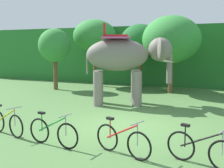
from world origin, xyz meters
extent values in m
plane|color=#4C753D|center=(0.00, 0.00, 0.00)|extent=(80.00, 80.00, 0.00)
cube|color=#28702D|center=(0.00, 13.48, 2.13)|extent=(36.00, 6.00, 4.25)
cylinder|color=brown|center=(-6.92, 6.41, 0.95)|extent=(0.27, 0.27, 1.90)
ellipsoid|color=#338438|center=(-6.92, 6.41, 2.85)|extent=(2.07, 2.07, 2.11)
cylinder|color=brown|center=(-5.36, 9.04, 1.26)|extent=(0.25, 0.25, 2.53)
ellipsoid|color=#338438|center=(-5.36, 9.04, 3.54)|extent=(2.99, 2.99, 2.25)
cylinder|color=brown|center=(-2.13, 9.37, 1.06)|extent=(0.34, 0.34, 2.12)
ellipsoid|color=#1E6028|center=(-2.13, 9.37, 3.14)|extent=(2.65, 2.65, 2.27)
cylinder|color=brown|center=(0.23, 7.77, 0.97)|extent=(0.28, 0.28, 1.94)
ellipsoid|color=#338438|center=(0.23, 7.77, 3.18)|extent=(3.40, 3.40, 2.75)
ellipsoid|color=slate|center=(-1.47, 3.43, 2.35)|extent=(3.22, 2.42, 1.50)
cylinder|color=slate|center=(-0.79, 4.13, 0.80)|extent=(0.44, 0.44, 1.60)
cylinder|color=slate|center=(-0.49, 3.42, 0.80)|extent=(0.44, 0.44, 1.60)
cylinder|color=slate|center=(-2.45, 3.43, 0.80)|extent=(0.44, 0.44, 1.60)
cylinder|color=slate|center=(-2.15, 2.72, 0.80)|extent=(0.44, 0.44, 1.60)
ellipsoid|color=slate|center=(0.37, 4.21, 2.60)|extent=(1.40, 1.35, 1.10)
ellipsoid|color=slate|center=(-0.01, 4.72, 2.65)|extent=(0.47, 0.84, 0.96)
ellipsoid|color=slate|center=(0.48, 3.58, 2.65)|extent=(0.47, 0.84, 0.96)
cylinder|color=slate|center=(0.79, 4.38, 1.70)|extent=(0.26, 0.26, 1.40)
cone|color=beige|center=(0.65, 4.57, 2.05)|extent=(0.56, 0.33, 0.21)
cone|color=beige|center=(0.83, 4.16, 2.05)|extent=(0.56, 0.33, 0.21)
cube|color=#BF4C8C|center=(-1.56, 3.39, 3.13)|extent=(1.72, 1.73, 0.08)
cube|color=#B22323|center=(-1.56, 3.39, 3.22)|extent=(1.36, 1.26, 0.10)
cube|color=#B22323|center=(-2.02, 3.19, 3.50)|extent=(0.44, 0.87, 0.56)
cylinder|color=slate|center=(-2.78, 2.88, 1.90)|extent=(0.08, 0.08, 0.90)
torus|color=black|center=(-2.43, -2.38, 0.36)|extent=(0.70, 0.24, 0.71)
cylinder|color=yellow|center=(-2.94, -2.24, 0.60)|extent=(0.95, 0.31, 0.54)
cylinder|color=#9E9EA3|center=(-2.48, -2.37, 0.64)|extent=(0.03, 0.03, 0.55)
cylinder|color=#9E9EA3|center=(-2.48, -2.37, 0.91)|extent=(0.17, 0.51, 0.03)
torus|color=black|center=(-1.53, -2.46, 0.36)|extent=(0.71, 0.14, 0.71)
torus|color=black|center=(-0.54, -2.60, 0.36)|extent=(0.71, 0.14, 0.71)
cylinder|color=green|center=(-1.06, -2.53, 0.60)|extent=(0.97, 0.17, 0.54)
cylinder|color=green|center=(-1.43, -2.48, 0.61)|extent=(0.03, 0.03, 0.52)
cube|color=black|center=(-1.43, -2.48, 0.88)|extent=(0.21, 0.13, 0.06)
cylinder|color=#9E9EA3|center=(-0.59, -2.59, 0.64)|extent=(0.03, 0.03, 0.55)
cylinder|color=#9E9EA3|center=(-0.59, -2.59, 0.91)|extent=(0.10, 0.52, 0.03)
torus|color=black|center=(0.47, -2.29, 0.36)|extent=(0.69, 0.27, 0.71)
torus|color=black|center=(1.42, -2.61, 0.36)|extent=(0.69, 0.27, 0.71)
cylinder|color=red|center=(0.92, -2.44, 0.60)|extent=(0.94, 0.35, 0.54)
cylinder|color=red|center=(0.56, -2.32, 0.61)|extent=(0.03, 0.03, 0.52)
cube|color=black|center=(0.56, -2.32, 0.88)|extent=(0.22, 0.16, 0.06)
cylinder|color=#9E9EA3|center=(1.37, -2.59, 0.64)|extent=(0.03, 0.03, 0.55)
cylinder|color=#9E9EA3|center=(1.37, -2.59, 0.91)|extent=(0.19, 0.50, 0.03)
torus|color=black|center=(2.33, -2.21, 0.36)|extent=(0.69, 0.26, 0.71)
torus|color=black|center=(3.28, -2.51, 0.36)|extent=(0.69, 0.26, 0.71)
cylinder|color=black|center=(2.78, -2.35, 0.60)|extent=(0.94, 0.33, 0.54)
cylinder|color=black|center=(2.42, -2.24, 0.61)|extent=(0.03, 0.03, 0.52)
cube|color=black|center=(2.42, -2.24, 0.88)|extent=(0.22, 0.16, 0.06)
cylinder|color=#9E9EA3|center=(3.23, -2.49, 0.64)|extent=(0.03, 0.03, 0.55)
cylinder|color=#9E9EA3|center=(3.23, -2.49, 0.91)|extent=(0.19, 0.51, 0.03)
camera|label=1|loc=(3.21, -8.65, 2.64)|focal=44.31mm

